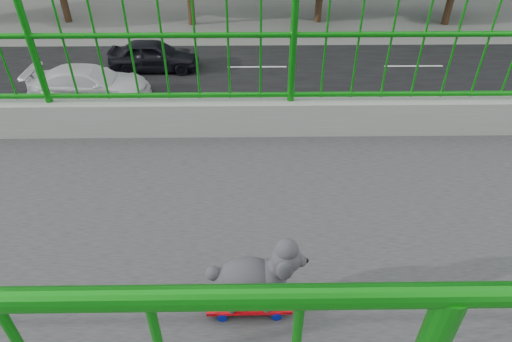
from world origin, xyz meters
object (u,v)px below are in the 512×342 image
Objects in this scene: car_5 at (118,248)px; skateboard at (249,305)px; poodle at (254,275)px; car_4 at (154,55)px; car_7 at (2,124)px; car_3 at (90,84)px; car_2 at (257,120)px.

skateboard is at bearing 28.37° from car_5.
car_4 is (-19.23, -4.79, -6.53)m from poodle.
car_5 is at bearing -174.23° from car_4.
poodle is 20.87m from car_4.
poodle is at bearing -143.77° from car_7.
skateboard is at bearing -156.49° from car_3.
car_5 is (9.60, 3.50, -0.09)m from car_3.
car_2 is at bearing 178.31° from skateboard.
car_2 is 8.12m from car_4.
car_2 reaches higher than car_7.
poodle is 9.88m from car_5.
car_2 is 7.40m from car_5.
poodle is (-0.00, 0.03, 0.24)m from skateboard.
car_4 is 1.11× the size of car_5.
car_7 is at bearing 90.00° from car_2.
car_4 is at bearing 38.02° from car_2.
car_7 is at bearing -137.33° from car_5.
car_4 is 12.87m from car_5.
poodle is at bearing 28.56° from car_5.
car_3 is (-16.03, -6.97, -6.30)m from skateboard.
skateboard is 0.10× the size of car_4.
car_3 is 3.89m from car_4.
car_7 is at bearing 144.25° from car_4.
car_7 is at bearing -144.48° from skateboard.
skateboard is 0.88× the size of poodle.
skateboard is 9.71m from car_5.
car_4 is at bearing -35.75° from car_7.
car_5 is at bearing -152.07° from poodle.
car_7 is (-6.40, -5.90, -0.00)m from car_5.
car_4 is (-6.40, -5.00, -0.01)m from car_2.
car_3 is at bearing -36.84° from car_7.
car_3 is 4.00m from car_7.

